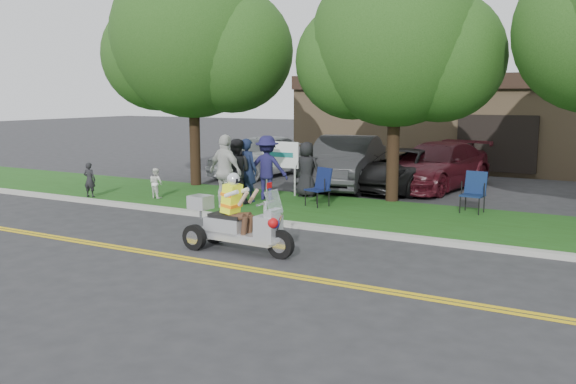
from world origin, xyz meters
The scene contains 23 objects.
ground centered at (0.00, 0.00, 0.00)m, with size 120.00×120.00×0.00m, color #28282B.
centerline_near centered at (0.00, -0.58, 0.01)m, with size 60.00×0.10×0.01m, color gold.
centerline_far centered at (0.00, -0.42, 0.01)m, with size 60.00×0.10×0.01m, color gold.
curb centered at (0.00, 3.05, 0.06)m, with size 60.00×0.25×0.12m, color #A8A89E.
grass_verge centered at (0.00, 5.20, 0.06)m, with size 60.00×4.00×0.10m, color #1E4412.
commercial_building centered at (2.00, 18.98, 2.01)m, with size 18.00×8.20×4.00m.
tree_left centered at (-6.44, 7.03, 4.85)m, with size 6.62×5.40×7.78m.
tree_mid centered at (0.55, 7.23, 4.43)m, with size 5.88×4.80×7.05m.
business_sign centered at (-2.90, 6.60, 1.26)m, with size 1.25×0.06×1.75m.
trike_scooter centered at (-0.46, 0.45, 0.57)m, with size 2.48×0.84×1.63m.
lawn_chair_a centered at (-0.99, 5.48, 0.70)m, with size 0.72×0.73×1.06m.
lawn_chair_b centered at (2.98, 6.57, 0.71)m, with size 0.61×0.63×1.08m.
spectator_adult_left centered at (-3.14, 5.07, 1.02)m, with size 0.67×0.44×1.83m, color #141D38.
spectator_adult_mid centered at (-3.27, 4.66, 1.03)m, with size 0.90×0.70×1.84m, color black.
spectator_adult_right centered at (-3.07, 3.88, 1.11)m, with size 1.18×0.49×2.01m, color silver.
spectator_chair_a centered at (-2.81, 5.63, 1.05)m, with size 1.22×0.70×1.89m, color #1C1A49.
spectator_chair_b centered at (-2.02, 6.64, 0.94)m, with size 0.82×0.53×1.67m, color black.
child_left centered at (-7.74, 3.40, 0.63)m, with size 0.38×0.25×1.05m, color black.
child_right centered at (-5.84, 4.21, 0.56)m, with size 0.44×0.34×0.91m, color white.
parked_car_far_left centered at (-6.09, 10.63, 0.83)m, with size 1.95×4.86×1.65m, color #B3B7BB.
parked_car_left centered at (-2.00, 9.47, 0.88)m, with size 1.87×5.37×1.77m, color #2F3032.
parked_car_mid centered at (-0.06, 9.97, 0.69)m, with size 2.28×4.94×1.37m, color black.
parked_car_right centered at (0.80, 10.80, 0.78)m, with size 2.19×5.38×1.56m, color #461019.
Camera 1 is at (6.36, -9.64, 3.18)m, focal length 38.00 mm.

